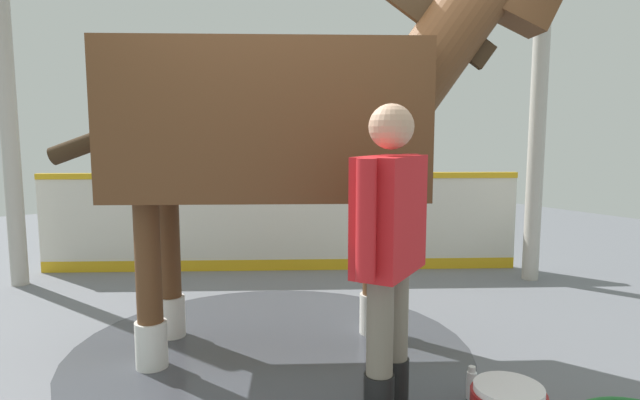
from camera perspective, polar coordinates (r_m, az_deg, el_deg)
ground_plane at (r=3.75m, az=-4.25°, el=-16.25°), size 16.00×16.00×0.02m
wet_patch at (r=3.83m, az=-5.25°, el=-15.57°), size 2.74×2.74×0.00m
barrier_wall at (r=5.76m, az=-4.21°, el=-2.75°), size 2.72×4.43×1.06m
roof_post_near at (r=5.71m, az=22.23°, el=5.98°), size 0.16×0.16×2.83m
roof_post_far at (r=5.88m, az=-30.31°, el=5.56°), size 0.16×0.16×2.83m
horse at (r=3.53m, az=-3.53°, el=7.92°), size 2.02×2.97×2.68m
handler at (r=2.61m, az=7.44°, el=-5.07°), size 0.41×0.59×1.62m
bottle_shampoo at (r=3.25m, az=15.94°, el=-18.44°), size 0.06×0.06×0.19m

